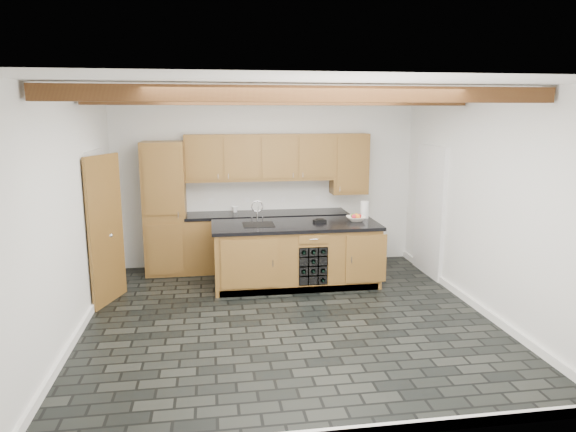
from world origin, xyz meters
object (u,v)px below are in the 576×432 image
island (296,254)px  paper_towel (364,210)px  kitchen_scale (320,221)px  fruit_bowl (356,219)px

island → paper_towel: bearing=12.8°
kitchen_scale → paper_towel: paper_towel is taller
island → paper_towel: (1.11, 0.25, 0.60)m
island → fruit_bowl: 1.05m
kitchen_scale → fruit_bowl: bearing=-11.7°
fruit_bowl → kitchen_scale: bearing=-178.1°
island → paper_towel: 1.29m
fruit_bowl → paper_towel: 0.29m
paper_towel → island: bearing=-167.2°
kitchen_scale → fruit_bowl: fruit_bowl is taller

